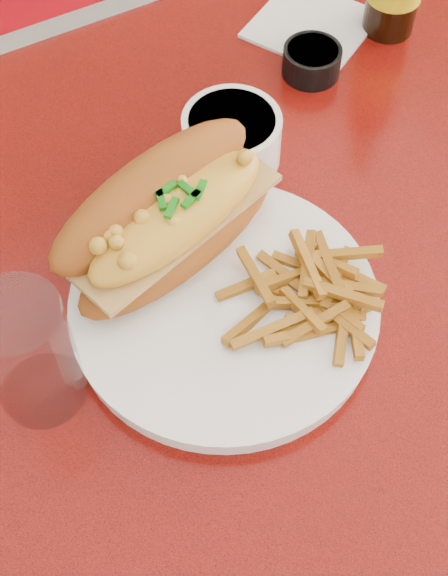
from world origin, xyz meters
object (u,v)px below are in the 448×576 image
dinner_plate (224,306)px  mac_hoagie (169,216)px  water_tumbler (30,355)px  sauce_cup_right (312,60)px  diner_table (327,313)px  fork (278,267)px  gravy_ramekin (232,138)px  booth_bench_far (82,87)px

dinner_plate → mac_hoagie: (-0.01, 0.08, 0.05)m
water_tumbler → dinner_plate: bearing=-2.1°
dinner_plate → sauce_cup_right: sauce_cup_right is taller
mac_hoagie → water_tumbler: size_ratio=1.98×
diner_table → dinner_plate: bearing=-168.9°
fork → sauce_cup_right: 0.28m
gravy_ramekin → water_tumbler: (-0.26, -0.15, 0.03)m
fork → mac_hoagie: bearing=25.0°
dinner_plate → gravy_ramekin: gravy_ramekin is taller
dinner_plate → water_tumbler: water_tumbler is taller
dinner_plate → gravy_ramekin: bearing=58.7°
water_tumbler → fork: bearing=0.4°
dinner_plate → booth_bench_far: bearing=80.0°
dinner_plate → water_tumbler: (-0.17, 0.01, 0.05)m
booth_bench_far → sauce_cup_right: booth_bench_far is taller
gravy_ramekin → sauce_cup_right: 0.15m
diner_table → water_tumbler: water_tumbler is taller
booth_bench_far → fork: bearing=-96.1°
dinner_plate → sauce_cup_right: size_ratio=4.67×
booth_bench_far → mac_hoagie: size_ratio=4.85×
dinner_plate → water_tumbler: 0.18m
mac_hoagie → fork: bearing=-60.3°
diner_table → fork: 0.20m
booth_bench_far → water_tumbler: size_ratio=9.59×
gravy_ramekin → water_tumbler: bearing=-150.2°
booth_bench_far → gravy_ramekin: booth_bench_far is taller
mac_hoagie → diner_table: bearing=-33.1°
diner_table → mac_hoagie: size_ratio=4.98×
diner_table → mac_hoagie: (-0.16, 0.05, 0.22)m
gravy_ramekin → booth_bench_far: bearing=85.6°
diner_table → gravy_ramekin: (-0.05, 0.13, 0.19)m
booth_bench_far → gravy_ramekin: bearing=-94.4°
dinner_plate → mac_hoagie: size_ratio=1.37×
booth_bench_far → mac_hoagie: bearing=-101.9°
gravy_ramekin → fork: bearing=-103.5°
gravy_ramekin → sauce_cup_right: gravy_ramekin is taller
diner_table → water_tumbler: size_ratio=9.83×
diner_table → gravy_ramekin: size_ratio=11.14×
dinner_plate → water_tumbler: size_ratio=2.71×
fork → sauce_cup_right: sauce_cup_right is taller
fork → gravy_ramekin: (0.04, 0.15, 0.01)m
diner_table → water_tumbler: bearing=-175.9°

